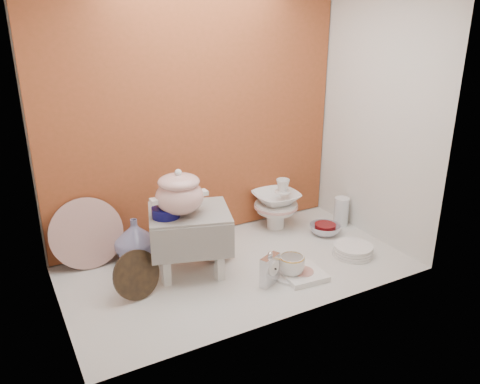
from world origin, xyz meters
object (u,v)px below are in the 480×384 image
object	(u,v)px
blue_white_vase	(135,240)
soup_tureen	(179,192)
dinner_plate_stack	(353,250)
gold_rim_teacup	(292,265)
floral_platter	(87,233)
crystal_bowl	(325,229)
plush_pig	(218,249)
step_stool	(190,242)
porcelain_tower	(276,204)
mantel_clock	(270,268)

from	to	relation	value
blue_white_vase	soup_tureen	bearing A→B (deg)	-61.13
dinner_plate_stack	gold_rim_teacup	bearing A→B (deg)	-175.67
floral_platter	crystal_bowl	bearing A→B (deg)	-12.31
plush_pig	gold_rim_teacup	distance (m)	0.42
step_stool	porcelain_tower	size ratio (longest dim) A/B	1.25
floral_platter	step_stool	bearing A→B (deg)	-35.03
porcelain_tower	step_stool	bearing A→B (deg)	-159.82
step_stool	porcelain_tower	bearing A→B (deg)	37.56
floral_platter	crystal_bowl	world-z (taller)	floral_platter
dinner_plate_stack	porcelain_tower	distance (m)	0.57
step_stool	soup_tureen	world-z (taller)	soup_tureen
plush_pig	dinner_plate_stack	world-z (taller)	plush_pig
step_stool	gold_rim_teacup	xyz separation A→B (m)	(0.43, -0.30, -0.10)
blue_white_vase	mantel_clock	xyz separation A→B (m)	(0.51, -0.57, -0.03)
blue_white_vase	gold_rim_teacup	size ratio (longest dim) A/B	1.74
soup_tureen	mantel_clock	world-z (taller)	soup_tureen
blue_white_vase	porcelain_tower	bearing A→B (deg)	-0.81
step_stool	floral_platter	world-z (taller)	floral_platter
step_stool	gold_rim_teacup	size ratio (longest dim) A/B	2.93
step_stool	crystal_bowl	size ratio (longest dim) A/B	2.09
gold_rim_teacup	mantel_clock	bearing A→B (deg)	-177.23
floral_platter	dinner_plate_stack	distance (m)	1.46
soup_tureen	mantel_clock	xyz separation A→B (m)	(0.35, -0.29, -0.37)
floral_platter	soup_tureen	bearing A→B (deg)	-40.60
porcelain_tower	crystal_bowl	bearing A→B (deg)	-46.83
floral_platter	dinner_plate_stack	bearing A→B (deg)	-23.98
floral_platter	porcelain_tower	distance (m)	1.14
floral_platter	plush_pig	size ratio (longest dim) A/B	1.60
blue_white_vase	dinner_plate_stack	distance (m)	1.21
floral_platter	dinner_plate_stack	xyz separation A→B (m)	(1.32, -0.59, -0.16)
blue_white_vase	porcelain_tower	distance (m)	0.90
soup_tureen	mantel_clock	bearing A→B (deg)	-39.43
plush_pig	mantel_clock	bearing A→B (deg)	-87.89
blue_white_vase	dinner_plate_stack	xyz separation A→B (m)	(1.08, -0.53, -0.09)
step_stool	mantel_clock	xyz separation A→B (m)	(0.29, -0.31, -0.08)
floral_platter	plush_pig	distance (m)	0.70
blue_white_vase	mantel_clock	world-z (taller)	blue_white_vase
plush_pig	floral_platter	bearing A→B (deg)	138.11
plush_pig	blue_white_vase	bearing A→B (deg)	131.66
soup_tureen	blue_white_vase	size ratio (longest dim) A/B	1.17
dinner_plate_stack	mantel_clock	bearing A→B (deg)	-176.03
gold_rim_teacup	floral_platter	bearing A→B (deg)	144.82
step_stool	dinner_plate_stack	world-z (taller)	step_stool
gold_rim_teacup	blue_white_vase	bearing A→B (deg)	138.52
blue_white_vase	gold_rim_teacup	xyz separation A→B (m)	(0.64, -0.57, -0.05)
soup_tureen	mantel_clock	size ratio (longest dim) A/B	1.57
plush_pig	crystal_bowl	distance (m)	0.73
blue_white_vase	porcelain_tower	xyz separation A→B (m)	(0.90, -0.01, 0.04)
blue_white_vase	dinner_plate_stack	bearing A→B (deg)	-26.26
crystal_bowl	step_stool	bearing A→B (deg)	-178.53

